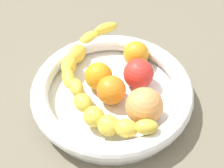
{
  "coord_description": "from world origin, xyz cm",
  "views": [
    {
      "loc": [
        -34.57,
        17.95,
        49.69
      ],
      "look_at": [
        0.0,
        0.0,
        7.92
      ],
      "focal_mm": 47.16,
      "sensor_mm": 36.0,
      "label": 1
    }
  ],
  "objects_px": {
    "orange_mid_left": "(99,76)",
    "tomato_red": "(138,73)",
    "banana_draped_right": "(81,52)",
    "orange_front": "(136,54)",
    "banana_draped_left": "(104,116)",
    "orange_mid_right": "(111,90)",
    "fruit_bowl": "(112,91)",
    "peach_blush": "(144,106)"
  },
  "relations": [
    {
      "from": "banana_draped_left",
      "to": "orange_front",
      "type": "height_order",
      "value": "same"
    },
    {
      "from": "banana_draped_left",
      "to": "orange_front",
      "type": "relative_size",
      "value": 3.2
    },
    {
      "from": "fruit_bowl",
      "to": "peach_blush",
      "type": "relative_size",
      "value": 4.61
    },
    {
      "from": "tomato_red",
      "to": "peach_blush",
      "type": "bearing_deg",
      "value": 156.68
    },
    {
      "from": "fruit_bowl",
      "to": "orange_mid_left",
      "type": "distance_m",
      "value": 0.04
    },
    {
      "from": "banana_draped_left",
      "to": "banana_draped_right",
      "type": "xyz_separation_m",
      "value": [
        0.18,
        -0.03,
        -0.0
      ]
    },
    {
      "from": "tomato_red",
      "to": "peach_blush",
      "type": "height_order",
      "value": "peach_blush"
    },
    {
      "from": "orange_mid_right",
      "to": "peach_blush",
      "type": "height_order",
      "value": "peach_blush"
    },
    {
      "from": "orange_mid_right",
      "to": "peach_blush",
      "type": "relative_size",
      "value": 0.82
    },
    {
      "from": "tomato_red",
      "to": "orange_mid_left",
      "type": "bearing_deg",
      "value": 67.66
    },
    {
      "from": "orange_mid_left",
      "to": "peach_blush",
      "type": "distance_m",
      "value": 0.12
    },
    {
      "from": "orange_front",
      "to": "tomato_red",
      "type": "distance_m",
      "value": 0.06
    },
    {
      "from": "fruit_bowl",
      "to": "orange_mid_right",
      "type": "height_order",
      "value": "orange_mid_right"
    },
    {
      "from": "orange_front",
      "to": "banana_draped_left",
      "type": "bearing_deg",
      "value": 131.0
    },
    {
      "from": "orange_mid_right",
      "to": "tomato_red",
      "type": "relative_size",
      "value": 0.92
    },
    {
      "from": "orange_front",
      "to": "orange_mid_right",
      "type": "relative_size",
      "value": 0.99
    },
    {
      "from": "orange_mid_right",
      "to": "fruit_bowl",
      "type": "bearing_deg",
      "value": -33.61
    },
    {
      "from": "fruit_bowl",
      "to": "orange_mid_left",
      "type": "relative_size",
      "value": 5.69
    },
    {
      "from": "banana_draped_right",
      "to": "tomato_red",
      "type": "distance_m",
      "value": 0.14
    },
    {
      "from": "fruit_bowl",
      "to": "orange_front",
      "type": "xyz_separation_m",
      "value": [
        0.06,
        -0.09,
        0.02
      ]
    },
    {
      "from": "banana_draped_left",
      "to": "banana_draped_right",
      "type": "relative_size",
      "value": 0.97
    },
    {
      "from": "fruit_bowl",
      "to": "orange_front",
      "type": "distance_m",
      "value": 0.11
    },
    {
      "from": "banana_draped_left",
      "to": "peach_blush",
      "type": "distance_m",
      "value": 0.08
    },
    {
      "from": "banana_draped_left",
      "to": "orange_mid_left",
      "type": "height_order",
      "value": "same"
    },
    {
      "from": "tomato_red",
      "to": "peach_blush",
      "type": "distance_m",
      "value": 0.09
    },
    {
      "from": "orange_front",
      "to": "orange_mid_right",
      "type": "distance_m",
      "value": 0.12
    },
    {
      "from": "orange_mid_left",
      "to": "tomato_red",
      "type": "bearing_deg",
      "value": -112.34
    },
    {
      "from": "banana_draped_left",
      "to": "orange_front",
      "type": "distance_m",
      "value": 0.18
    },
    {
      "from": "fruit_bowl",
      "to": "banana_draped_right",
      "type": "height_order",
      "value": "banana_draped_right"
    },
    {
      "from": "peach_blush",
      "to": "banana_draped_left",
      "type": "bearing_deg",
      "value": 77.38
    },
    {
      "from": "banana_draped_right",
      "to": "fruit_bowl",
      "type": "bearing_deg",
      "value": -172.93
    },
    {
      "from": "fruit_bowl",
      "to": "orange_front",
      "type": "relative_size",
      "value": 5.7
    },
    {
      "from": "banana_draped_right",
      "to": "orange_mid_left",
      "type": "xyz_separation_m",
      "value": [
        -0.08,
        -0.0,
        0.0
      ]
    },
    {
      "from": "orange_front",
      "to": "orange_mid_right",
      "type": "height_order",
      "value": "same"
    },
    {
      "from": "fruit_bowl",
      "to": "tomato_red",
      "type": "height_order",
      "value": "tomato_red"
    },
    {
      "from": "banana_draped_right",
      "to": "orange_front",
      "type": "distance_m",
      "value": 0.12
    },
    {
      "from": "orange_front",
      "to": "peach_blush",
      "type": "xyz_separation_m",
      "value": [
        -0.14,
        0.06,
        0.01
      ]
    },
    {
      "from": "banana_draped_right",
      "to": "tomato_red",
      "type": "relative_size",
      "value": 3.0
    },
    {
      "from": "banana_draped_left",
      "to": "tomato_red",
      "type": "height_order",
      "value": "tomato_red"
    },
    {
      "from": "orange_mid_right",
      "to": "orange_front",
      "type": "bearing_deg",
      "value": -54.44
    },
    {
      "from": "fruit_bowl",
      "to": "banana_draped_left",
      "type": "height_order",
      "value": "banana_draped_left"
    },
    {
      "from": "orange_mid_left",
      "to": "orange_front",
      "type": "bearing_deg",
      "value": -76.99
    }
  ]
}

